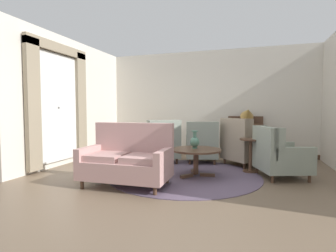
{
  "coord_description": "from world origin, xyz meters",
  "views": [
    {
      "loc": [
        1.23,
        -4.55,
        1.26
      ],
      "look_at": [
        -0.34,
        0.31,
        0.95
      ],
      "focal_mm": 27.78,
      "sensor_mm": 36.0,
      "label": 1
    }
  ],
  "objects_px": {
    "coffee_table": "(196,153)",
    "gramophone": "(247,115)",
    "side_table": "(251,152)",
    "sideboard": "(245,138)",
    "armchair_near_window": "(161,145)",
    "armchair_near_sideboard": "(201,145)",
    "armchair_back_corner": "(278,156)",
    "armchair_far_left": "(242,146)",
    "porcelain_vase": "(195,141)",
    "settee": "(127,160)"
  },
  "relations": [
    {
      "from": "coffee_table",
      "to": "gramophone",
      "type": "xyz_separation_m",
      "value": [
        0.88,
        2.3,
        0.71
      ]
    },
    {
      "from": "side_table",
      "to": "gramophone",
      "type": "height_order",
      "value": "gramophone"
    },
    {
      "from": "coffee_table",
      "to": "sideboard",
      "type": "distance_m",
      "value": 2.54
    },
    {
      "from": "side_table",
      "to": "gramophone",
      "type": "relative_size",
      "value": 1.31
    },
    {
      "from": "gramophone",
      "to": "armchair_near_window",
      "type": "bearing_deg",
      "value": -145.94
    },
    {
      "from": "armchair_near_window",
      "to": "armchair_near_sideboard",
      "type": "xyz_separation_m",
      "value": [
        0.92,
        0.33,
        -0.01
      ]
    },
    {
      "from": "armchair_back_corner",
      "to": "armchair_far_left",
      "type": "distance_m",
      "value": 1.14
    },
    {
      "from": "porcelain_vase",
      "to": "armchair_near_sideboard",
      "type": "relative_size",
      "value": 0.34
    },
    {
      "from": "porcelain_vase",
      "to": "coffee_table",
      "type": "bearing_deg",
      "value": -57.16
    },
    {
      "from": "armchair_back_corner",
      "to": "armchair_near_sideboard",
      "type": "height_order",
      "value": "armchair_near_sideboard"
    },
    {
      "from": "coffee_table",
      "to": "armchair_near_sideboard",
      "type": "height_order",
      "value": "armchair_near_sideboard"
    },
    {
      "from": "coffee_table",
      "to": "armchair_back_corner",
      "type": "relative_size",
      "value": 0.88
    },
    {
      "from": "armchair_back_corner",
      "to": "sideboard",
      "type": "bearing_deg",
      "value": -2.74
    },
    {
      "from": "armchair_far_left",
      "to": "coffee_table",
      "type": "bearing_deg",
      "value": 102.16
    },
    {
      "from": "armchair_back_corner",
      "to": "side_table",
      "type": "height_order",
      "value": "armchair_back_corner"
    },
    {
      "from": "settee",
      "to": "armchair_far_left",
      "type": "height_order",
      "value": "armchair_far_left"
    },
    {
      "from": "settee",
      "to": "armchair_near_window",
      "type": "height_order",
      "value": "settee"
    },
    {
      "from": "armchair_far_left",
      "to": "side_table",
      "type": "xyz_separation_m",
      "value": [
        0.19,
        -0.63,
        -0.04
      ]
    },
    {
      "from": "armchair_near_window",
      "to": "armchair_far_left",
      "type": "bearing_deg",
      "value": 150.55
    },
    {
      "from": "settee",
      "to": "gramophone",
      "type": "bearing_deg",
      "value": 58.14
    },
    {
      "from": "armchair_far_left",
      "to": "armchair_near_window",
      "type": "bearing_deg",
      "value": 53.06
    },
    {
      "from": "coffee_table",
      "to": "settee",
      "type": "bearing_deg",
      "value": -136.92
    },
    {
      "from": "armchair_near_window",
      "to": "gramophone",
      "type": "distance_m",
      "value": 2.45
    },
    {
      "from": "armchair_far_left",
      "to": "armchair_near_sideboard",
      "type": "xyz_separation_m",
      "value": [
        -0.94,
        0.02,
        -0.02
      ]
    },
    {
      "from": "settee",
      "to": "armchair_far_left",
      "type": "bearing_deg",
      "value": 49.42
    },
    {
      "from": "side_table",
      "to": "settee",
      "type": "bearing_deg",
      "value": -141.11
    },
    {
      "from": "armchair_far_left",
      "to": "armchair_near_sideboard",
      "type": "bearing_deg",
      "value": 42.2
    },
    {
      "from": "coffee_table",
      "to": "porcelain_vase",
      "type": "relative_size",
      "value": 2.79
    },
    {
      "from": "settee",
      "to": "side_table",
      "type": "xyz_separation_m",
      "value": [
        1.97,
        1.59,
        -0.01
      ]
    },
    {
      "from": "coffee_table",
      "to": "side_table",
      "type": "height_order",
      "value": "side_table"
    },
    {
      "from": "settee",
      "to": "gramophone",
      "type": "height_order",
      "value": "gramophone"
    },
    {
      "from": "side_table",
      "to": "sideboard",
      "type": "distance_m",
      "value": 1.73
    },
    {
      "from": "porcelain_vase",
      "to": "sideboard",
      "type": "height_order",
      "value": "sideboard"
    },
    {
      "from": "sideboard",
      "to": "coffee_table",
      "type": "bearing_deg",
      "value": -109.16
    },
    {
      "from": "porcelain_vase",
      "to": "gramophone",
      "type": "distance_m",
      "value": 2.47
    },
    {
      "from": "armchair_back_corner",
      "to": "side_table",
      "type": "bearing_deg",
      "value": 38.6
    },
    {
      "from": "coffee_table",
      "to": "porcelain_vase",
      "type": "bearing_deg",
      "value": 122.84
    },
    {
      "from": "coffee_table",
      "to": "settee",
      "type": "height_order",
      "value": "settee"
    },
    {
      "from": "porcelain_vase",
      "to": "settee",
      "type": "height_order",
      "value": "settee"
    },
    {
      "from": "settee",
      "to": "armchair_near_window",
      "type": "distance_m",
      "value": 1.91
    },
    {
      "from": "sideboard",
      "to": "armchair_back_corner",
      "type": "bearing_deg",
      "value": -72.4
    },
    {
      "from": "porcelain_vase",
      "to": "side_table",
      "type": "bearing_deg",
      "value": 30.93
    },
    {
      "from": "armchair_back_corner",
      "to": "armchair_near_window",
      "type": "xyz_separation_m",
      "value": [
        -2.53,
        0.61,
        0.02
      ]
    },
    {
      "from": "settee",
      "to": "armchair_far_left",
      "type": "relative_size",
      "value": 1.29
    },
    {
      "from": "porcelain_vase",
      "to": "armchair_back_corner",
      "type": "height_order",
      "value": "armchair_back_corner"
    },
    {
      "from": "settee",
      "to": "armchair_near_window",
      "type": "xyz_separation_m",
      "value": [
        -0.08,
        1.91,
        0.01
      ]
    },
    {
      "from": "gramophone",
      "to": "coffee_table",
      "type": "bearing_deg",
      "value": -110.92
    },
    {
      "from": "armchair_far_left",
      "to": "settee",
      "type": "bearing_deg",
      "value": 94.96
    },
    {
      "from": "armchair_near_window",
      "to": "armchair_near_sideboard",
      "type": "distance_m",
      "value": 0.98
    },
    {
      "from": "coffee_table",
      "to": "armchair_back_corner",
      "type": "height_order",
      "value": "armchair_back_corner"
    }
  ]
}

